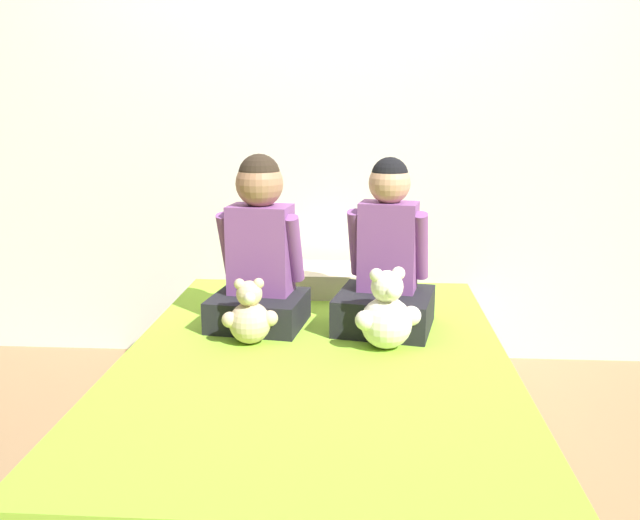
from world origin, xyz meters
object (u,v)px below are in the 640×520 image
at_px(teddy_bear_held_by_right_child, 387,315).
at_px(child_on_right, 387,265).
at_px(bed, 316,408).
at_px(pillow_at_headboard, 328,280).
at_px(teddy_bear_held_by_left_child, 250,316).
at_px(child_on_left, 260,252).

bearing_deg(teddy_bear_held_by_right_child, child_on_right, 68.24).
height_order(bed, teddy_bear_held_by_right_child, teddy_bear_held_by_right_child).
relative_size(bed, teddy_bear_held_by_right_child, 6.74).
height_order(bed, pillow_at_headboard, pillow_at_headboard).
bearing_deg(teddy_bear_held_by_left_child, child_on_left, 78.43).
xyz_separation_m(bed, child_on_left, (-0.24, 0.32, 0.50)).
bearing_deg(teddy_bear_held_by_left_child, pillow_at_headboard, 60.40).
bearing_deg(child_on_left, child_on_right, 7.73).
distance_m(child_on_right, teddy_bear_held_by_left_child, 0.57).
bearing_deg(teddy_bear_held_by_right_child, child_on_left, 132.39).
bearing_deg(bed, teddy_bear_held_by_right_child, 17.04).
height_order(bed, child_on_right, child_on_right).
relative_size(child_on_right, teddy_bear_held_by_left_child, 2.71).
height_order(child_on_left, child_on_right, child_on_left).
relative_size(child_on_left, pillow_at_headboard, 1.42).
distance_m(bed, pillow_at_headboard, 0.85).
distance_m(child_on_right, teddy_bear_held_by_right_child, 0.27).
relative_size(teddy_bear_held_by_left_child, teddy_bear_held_by_right_child, 0.82).
height_order(child_on_left, pillow_at_headboard, child_on_left).
bearing_deg(child_on_right, teddy_bear_held_by_right_child, -80.08).
xyz_separation_m(bed, teddy_bear_held_by_left_child, (-0.25, 0.09, 0.31)).
bearing_deg(bed, pillow_at_headboard, 90.00).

